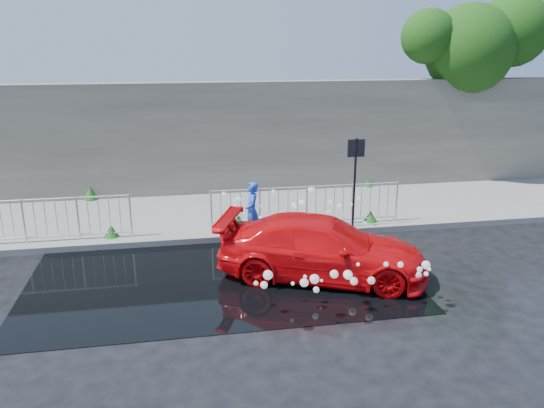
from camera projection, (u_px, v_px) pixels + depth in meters
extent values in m
plane|color=black|center=(198.00, 297.00, 10.47)|extent=(90.00, 90.00, 0.00)
cube|color=slate|center=(191.00, 215.00, 15.15)|extent=(30.00, 4.00, 0.15)
cube|color=slate|center=(193.00, 240.00, 13.27)|extent=(30.00, 0.25, 0.16)
cube|color=#5A564C|center=(186.00, 139.00, 16.69)|extent=(30.00, 0.60, 3.50)
cube|color=black|center=(220.00, 274.00, 11.49)|extent=(8.00, 5.00, 0.01)
cylinder|color=black|center=(354.00, 186.00, 13.72)|extent=(0.06, 0.06, 2.50)
cube|color=black|center=(356.00, 148.00, 13.43)|extent=(0.45, 0.04, 0.45)
cylinder|color=#332114|center=(464.00, 109.00, 19.13)|extent=(0.36, 0.36, 5.00)
sphere|color=#0F390D|center=(470.00, 49.00, 17.67)|extent=(2.98, 2.98, 2.98)
sphere|color=#0F390D|center=(513.00, 30.00, 17.75)|extent=(2.43, 2.43, 2.43)
sphere|color=#0F390D|center=(429.00, 36.00, 17.31)|extent=(1.79, 1.79, 1.79)
cylinder|color=silver|center=(131.00, 215.00, 13.16)|extent=(0.05, 0.05, 1.10)
cylinder|color=silver|center=(21.00, 200.00, 12.59)|extent=(5.00, 0.04, 0.04)
cylinder|color=silver|center=(26.00, 238.00, 12.87)|extent=(5.00, 0.04, 0.04)
cylinder|color=silver|center=(211.00, 211.00, 13.50)|extent=(0.05, 0.05, 1.10)
cylinder|color=silver|center=(396.00, 201.00, 14.34)|extent=(0.05, 0.05, 1.10)
cylinder|color=silver|center=(307.00, 187.00, 13.77)|extent=(5.00, 0.04, 0.04)
cylinder|color=silver|center=(306.00, 221.00, 14.04)|extent=(5.00, 0.04, 0.04)
cone|color=#155218|center=(111.00, 231.00, 13.24)|extent=(0.36, 0.36, 0.31)
cone|color=#155218|center=(239.00, 222.00, 13.77)|extent=(0.44, 0.44, 0.39)
cone|color=#155218|center=(370.00, 216.00, 14.38)|extent=(0.38, 0.38, 0.30)
cone|color=#155218|center=(90.00, 193.00, 16.35)|extent=(0.42, 0.42, 0.43)
cone|color=#155218|center=(368.00, 183.00, 17.89)|extent=(0.34, 0.34, 0.24)
sphere|color=white|center=(333.00, 229.00, 12.74)|extent=(0.16, 0.16, 0.16)
sphere|color=white|center=(238.00, 233.00, 12.29)|extent=(0.07, 0.07, 0.07)
sphere|color=white|center=(261.00, 218.00, 12.83)|extent=(0.10, 0.10, 0.10)
sphere|color=white|center=(234.00, 201.00, 13.37)|extent=(0.06, 0.06, 0.06)
sphere|color=white|center=(249.00, 256.00, 11.81)|extent=(0.10, 0.10, 0.10)
sphere|color=white|center=(273.00, 219.00, 12.70)|extent=(0.13, 0.13, 0.13)
sphere|color=white|center=(269.00, 216.00, 13.12)|extent=(0.07, 0.07, 0.07)
sphere|color=white|center=(323.00, 240.00, 12.47)|extent=(0.09, 0.09, 0.09)
sphere|color=white|center=(351.00, 204.00, 13.50)|extent=(0.07, 0.07, 0.07)
sphere|color=white|center=(353.00, 241.00, 12.75)|extent=(0.18, 0.18, 0.18)
sphere|color=white|center=(312.00, 188.00, 14.01)|extent=(0.16, 0.16, 0.16)
sphere|color=white|center=(238.00, 199.00, 13.48)|extent=(0.12, 0.12, 0.12)
sphere|color=white|center=(339.00, 206.00, 13.48)|extent=(0.12, 0.12, 0.12)
sphere|color=white|center=(365.00, 223.00, 13.11)|extent=(0.08, 0.08, 0.08)
sphere|color=white|center=(329.00, 246.00, 12.30)|extent=(0.08, 0.08, 0.08)
sphere|color=white|center=(329.00, 212.00, 13.24)|extent=(0.11, 0.11, 0.11)
sphere|color=white|center=(359.00, 198.00, 13.76)|extent=(0.10, 0.10, 0.10)
sphere|color=white|center=(278.00, 248.00, 12.26)|extent=(0.11, 0.11, 0.11)
sphere|color=white|center=(236.00, 205.00, 13.23)|extent=(0.07, 0.07, 0.07)
sphere|color=white|center=(312.00, 190.00, 14.03)|extent=(0.09, 0.09, 0.09)
sphere|color=white|center=(274.00, 192.00, 14.10)|extent=(0.12, 0.12, 0.12)
sphere|color=white|center=(224.00, 194.00, 13.95)|extent=(0.11, 0.11, 0.11)
sphere|color=white|center=(322.00, 251.00, 12.22)|extent=(0.08, 0.08, 0.08)
sphere|color=white|center=(294.00, 205.00, 13.60)|extent=(0.14, 0.14, 0.14)
sphere|color=white|center=(259.00, 224.00, 12.53)|extent=(0.17, 0.17, 0.17)
sphere|color=white|center=(295.00, 208.00, 13.36)|extent=(0.07, 0.07, 0.07)
sphere|color=white|center=(258.00, 206.00, 13.39)|extent=(0.14, 0.14, 0.14)
sphere|color=white|center=(302.00, 203.00, 13.59)|extent=(0.16, 0.16, 0.16)
sphere|color=white|center=(330.00, 202.00, 13.82)|extent=(0.11, 0.11, 0.11)
sphere|color=white|center=(306.00, 228.00, 12.83)|extent=(0.15, 0.15, 0.15)
sphere|color=white|center=(235.00, 227.00, 12.59)|extent=(0.14, 0.14, 0.14)
sphere|color=white|center=(309.00, 190.00, 14.07)|extent=(0.14, 0.14, 0.14)
sphere|color=white|center=(309.00, 221.00, 13.03)|extent=(0.07, 0.07, 0.07)
sphere|color=white|center=(293.00, 242.00, 12.31)|extent=(0.07, 0.07, 0.07)
sphere|color=white|center=(322.00, 281.00, 10.47)|extent=(0.06, 0.06, 0.06)
sphere|color=white|center=(316.00, 290.00, 10.12)|extent=(0.12, 0.12, 0.12)
sphere|color=white|center=(418.00, 275.00, 10.33)|extent=(0.15, 0.15, 0.15)
sphere|color=white|center=(418.00, 275.00, 10.73)|extent=(0.13, 0.13, 0.13)
sphere|color=white|center=(315.00, 279.00, 9.40)|extent=(0.17, 0.17, 0.17)
sphere|color=white|center=(371.00, 281.00, 10.24)|extent=(0.15, 0.15, 0.15)
sphere|color=white|center=(429.00, 269.00, 10.01)|extent=(0.08, 0.08, 0.08)
sphere|color=white|center=(334.00, 274.00, 9.09)|extent=(0.15, 0.15, 0.15)
sphere|color=white|center=(358.00, 264.00, 9.67)|extent=(0.07, 0.07, 0.07)
sphere|color=white|center=(348.00, 275.00, 9.64)|extent=(0.17, 0.17, 0.17)
sphere|color=white|center=(256.00, 283.00, 9.90)|extent=(0.09, 0.09, 0.09)
sphere|color=white|center=(386.00, 264.00, 10.12)|extent=(0.10, 0.10, 0.10)
sphere|color=white|center=(304.00, 283.00, 9.80)|extent=(0.17, 0.17, 0.17)
sphere|color=white|center=(268.00, 275.00, 8.84)|extent=(0.17, 0.17, 0.17)
sphere|color=white|center=(264.00, 285.00, 9.63)|extent=(0.14, 0.14, 0.14)
sphere|color=white|center=(354.00, 281.00, 10.36)|extent=(0.16, 0.16, 0.16)
sphere|color=white|center=(349.00, 276.00, 9.98)|extent=(0.13, 0.13, 0.13)
sphere|color=white|center=(426.00, 265.00, 9.74)|extent=(0.16, 0.16, 0.16)
sphere|color=white|center=(293.00, 284.00, 10.12)|extent=(0.08, 0.08, 0.08)
sphere|color=white|center=(347.00, 275.00, 9.87)|extent=(0.11, 0.11, 0.11)
sphere|color=white|center=(426.00, 274.00, 10.21)|extent=(0.09, 0.09, 0.09)
sphere|color=white|center=(400.00, 265.00, 9.85)|extent=(0.12, 0.12, 0.12)
sphere|color=white|center=(305.00, 277.00, 9.08)|extent=(0.07, 0.07, 0.07)
sphere|color=white|center=(420.00, 269.00, 9.53)|extent=(0.10, 0.10, 0.10)
imported|color=red|center=(322.00, 248.00, 11.22)|extent=(4.77, 3.27, 1.28)
imported|color=blue|center=(252.00, 211.00, 13.32)|extent=(0.40, 0.57, 1.51)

